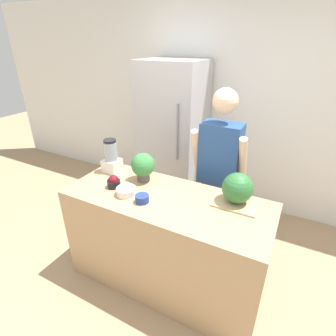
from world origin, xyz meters
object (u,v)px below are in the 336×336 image
(person, at_px, (218,175))
(blender, at_px, (111,157))
(refrigerator, at_px, (173,137))
(bowl_cream, at_px, (126,190))
(bowl_small_blue, at_px, (142,199))
(watermelon, at_px, (237,188))
(potted_plant, at_px, (143,166))
(bowl_cherries, at_px, (114,182))

(person, distance_m, blender, 1.04)
(refrigerator, relative_size, blender, 5.78)
(bowl_cream, distance_m, bowl_small_blue, 0.18)
(watermelon, height_order, blender, blender)
(refrigerator, xyz_separation_m, potted_plant, (0.28, -1.14, 0.13))
(potted_plant, bearing_deg, refrigerator, 103.92)
(watermelon, xyz_separation_m, bowl_cream, (-0.82, -0.30, -0.09))
(watermelon, relative_size, bowl_cream, 1.47)
(bowl_cream, bearing_deg, bowl_cherries, 162.68)
(potted_plant, bearing_deg, bowl_small_blue, -59.22)
(person, height_order, bowl_cream, person)
(refrigerator, xyz_separation_m, blender, (-0.08, -1.13, 0.13))
(bowl_cherries, bearing_deg, person, 44.25)
(bowl_cherries, bearing_deg, potted_plant, 53.57)
(person, height_order, blender, person)
(bowl_small_blue, bearing_deg, bowl_cherries, 166.52)
(bowl_cherries, xyz_separation_m, bowl_cream, (0.17, -0.05, -0.00))
(bowl_cream, xyz_separation_m, blender, (-0.37, 0.29, 0.10))
(blender, bearing_deg, person, 26.42)
(blender, bearing_deg, bowl_cherries, -49.33)
(blender, relative_size, potted_plant, 1.23)
(bowl_small_blue, height_order, potted_plant, potted_plant)
(watermelon, relative_size, bowl_small_blue, 2.18)
(watermelon, bearing_deg, bowl_cream, -159.93)
(person, relative_size, potted_plant, 6.52)
(person, bearing_deg, bowl_cherries, -135.75)
(blender, bearing_deg, watermelon, 0.52)
(person, relative_size, bowl_small_blue, 15.68)
(bowl_cherries, bearing_deg, blender, 130.67)
(person, distance_m, bowl_small_blue, 0.86)
(bowl_small_blue, xyz_separation_m, potted_plant, (-0.18, 0.30, 0.12))
(bowl_cream, bearing_deg, refrigerator, 101.57)
(bowl_cream, bearing_deg, blender, 142.09)
(watermelon, height_order, bowl_cherries, watermelon)
(refrigerator, bearing_deg, bowl_cream, -78.43)
(person, relative_size, blender, 5.29)
(bowl_cherries, bearing_deg, watermelon, 14.06)
(watermelon, bearing_deg, bowl_small_blue, -153.08)
(bowl_cream, xyz_separation_m, potted_plant, (-0.01, 0.27, 0.10))
(refrigerator, bearing_deg, potted_plant, -76.08)
(refrigerator, distance_m, blender, 1.14)
(bowl_cherries, distance_m, blender, 0.33)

